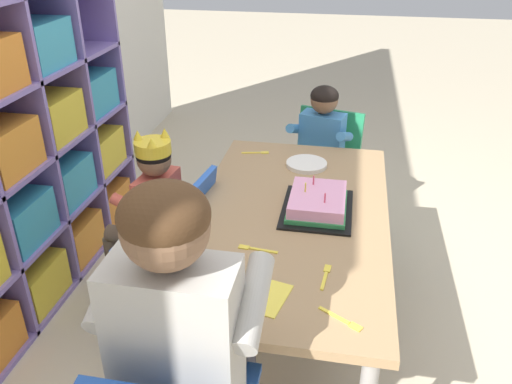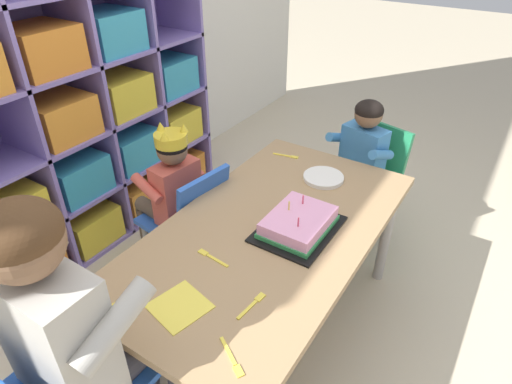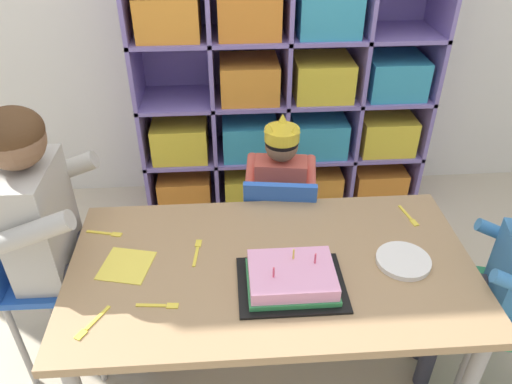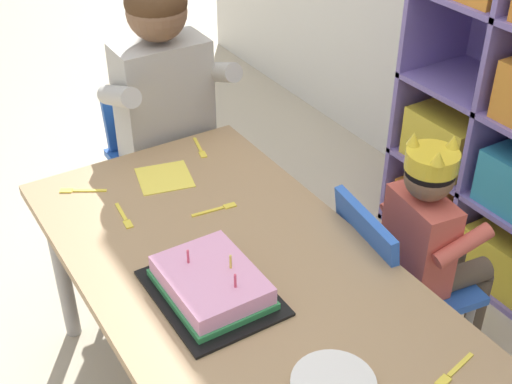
{
  "view_description": "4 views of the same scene",
  "coord_description": "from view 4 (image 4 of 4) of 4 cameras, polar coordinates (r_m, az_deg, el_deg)",
  "views": [
    {
      "loc": [
        -1.63,
        -0.18,
        1.54
      ],
      "look_at": [
        -0.05,
        0.11,
        0.69
      ],
      "focal_mm": 36.65,
      "sensor_mm": 36.0,
      "label": 1
    },
    {
      "loc": [
        -1.11,
        -0.66,
        1.58
      ],
      "look_at": [
        0.04,
        0.08,
        0.69
      ],
      "focal_mm": 30.82,
      "sensor_mm": 36.0,
      "label": 2
    },
    {
      "loc": [
        -0.13,
        -1.17,
        1.67
      ],
      "look_at": [
        -0.04,
        0.11,
        0.79
      ],
      "focal_mm": 34.56,
      "sensor_mm": 36.0,
      "label": 3
    },
    {
      "loc": [
        1.14,
        -0.64,
        1.68
      ],
      "look_at": [
        0.01,
        0.05,
        0.79
      ],
      "focal_mm": 48.36,
      "sensor_mm": 36.0,
      "label": 4
    }
  ],
  "objects": [
    {
      "name": "fork_near_cake_tray",
      "position": [
        2.05,
        -14.37,
        0.11
      ],
      "size": [
        0.08,
        0.12,
        0.0
      ],
      "rotation": [
        0.0,
        0.0,
        1.03
      ],
      "color": "yellow",
      "rests_on": "activity_table"
    },
    {
      "name": "fork_near_child_seat",
      "position": [
        1.91,
        -10.84,
        -2.06
      ],
      "size": [
        0.13,
        0.03,
        0.0
      ],
      "rotation": [
        0.0,
        0.0,
        3.05
      ],
      "color": "yellow",
      "rests_on": "activity_table"
    },
    {
      "name": "fork_at_table_front_edge",
      "position": [
        1.91,
        -3.23,
        -1.42
      ],
      "size": [
        0.03,
        0.13,
        0.0
      ],
      "rotation": [
        0.0,
        0.0,
        4.61
      ],
      "color": "yellow",
      "rests_on": "activity_table"
    },
    {
      "name": "fork_by_napkin",
      "position": [
        1.53,
        15.97,
        -14.12
      ],
      "size": [
        0.04,
        0.13,
        0.0
      ],
      "rotation": [
        0.0,
        0.0,
        1.78
      ],
      "color": "yellow",
      "rests_on": "activity_table"
    },
    {
      "name": "classroom_chair_adult_side",
      "position": [
        2.45,
        -7.7,
        3.17
      ],
      "size": [
        0.34,
        0.36,
        0.68
      ],
      "rotation": [
        0.0,
        0.0,
        1.56
      ],
      "color": "#1E4CA8",
      "rests_on": "ground"
    },
    {
      "name": "classroom_chair_blue",
      "position": [
        2.02,
        11.25,
        -7.26
      ],
      "size": [
        0.35,
        0.4,
        0.65
      ],
      "rotation": [
        0.0,
        0.0,
        3.01
      ],
      "color": "blue",
      "rests_on": "ground"
    },
    {
      "name": "paper_napkin_square",
      "position": [
        2.06,
        -7.58,
        1.19
      ],
      "size": [
        0.18,
        0.18,
        0.0
      ],
      "primitive_type": "cube",
      "rotation": [
        0.0,
        0.0,
        -0.23
      ],
      "color": "#F4DB4C",
      "rests_on": "activity_table"
    },
    {
      "name": "fork_beside_plate_stack",
      "position": [
        2.19,
        -4.65,
        3.57
      ],
      "size": [
        0.13,
        0.04,
        0.0
      ],
      "rotation": [
        0.0,
        0.0,
        2.91
      ],
      "color": "yellow",
      "rests_on": "activity_table"
    },
    {
      "name": "activity_table",
      "position": [
        1.75,
        -1.62,
        -7.81
      ],
      "size": [
        1.31,
        0.71,
        0.58
      ],
      "color": "#A37F56",
      "rests_on": "ground"
    },
    {
      "name": "adult_helper_seated",
      "position": [
        2.26,
        -6.95,
        6.84
      ],
      "size": [
        0.44,
        0.41,
        1.07
      ],
      "rotation": [
        0.0,
        0.0,
        1.56
      ],
      "color": "#B2ADA3",
      "rests_on": "ground"
    },
    {
      "name": "birthday_cake_on_tray",
      "position": [
        1.63,
        -3.71,
        -7.67
      ],
      "size": [
        0.33,
        0.25,
        0.1
      ],
      "color": "black",
      "rests_on": "activity_table"
    },
    {
      "name": "child_with_crown",
      "position": [
        1.99,
        14.36,
        -3.39
      ],
      "size": [
        0.32,
        0.32,
        0.82
      ],
      "rotation": [
        0.0,
        0.0,
        3.01
      ],
      "color": "#D15647",
      "rests_on": "ground"
    }
  ]
}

